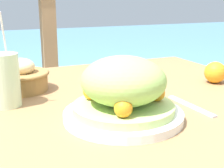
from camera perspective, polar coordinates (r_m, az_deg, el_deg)
name	(u,v)px	position (r m, az deg, el deg)	size (l,w,h in m)	color
patio_table	(110,126)	(0.94, -0.34, -7.63)	(1.11, 0.95, 0.72)	#997047
railing_fence	(49,35)	(1.63, -11.52, 8.76)	(2.80, 0.08, 1.10)	#937551
sea_backdrop	(8,62)	(4.17, -18.53, 3.77)	(12.00, 4.00, 0.42)	#568EA8
salad_plate	(123,93)	(0.73, 2.10, -1.57)	(0.29, 0.29, 0.15)	white
drink_glass	(4,80)	(0.87, -19.08, 0.67)	(0.08, 0.08, 0.25)	beige
bread_basket	(21,78)	(1.01, -16.28, 1.13)	(0.17, 0.17, 0.10)	olive
fork	(191,106)	(0.86, 14.20, -3.89)	(0.02, 0.18, 0.00)	silver
orange_near_basket	(215,72)	(1.11, 18.35, 2.02)	(0.07, 0.07, 0.07)	orange
orange_near_glass	(4,70)	(1.17, -19.13, 2.49)	(0.07, 0.07, 0.07)	orange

